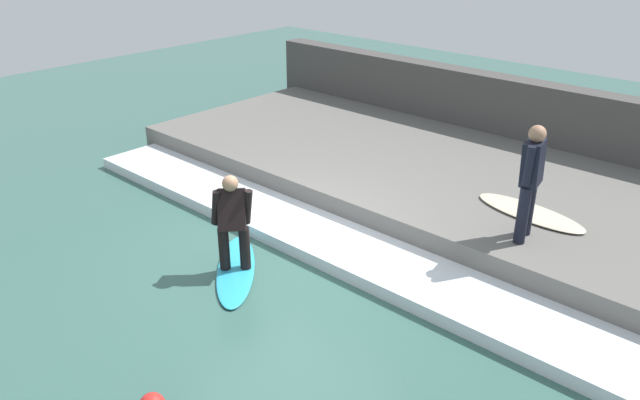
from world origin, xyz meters
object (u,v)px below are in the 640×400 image
surfboard_riding (236,270)px  surfer_waiting_near (531,177)px  surfboard_waiting_near (530,212)px  surfer_riding (232,218)px

surfboard_riding → surfer_waiting_near: surfer_waiting_near is taller
surfboard_riding → surfboard_waiting_near: (3.45, -2.60, 0.49)m
surfboard_riding → surfboard_waiting_near: 4.35m
surfer_waiting_near → surfboard_waiting_near: 1.18m
surfer_waiting_near → surfboard_waiting_near: size_ratio=0.90×
surfer_waiting_near → surfer_riding: bearing=133.4°
surfer_riding → surfboard_waiting_near: surfer_riding is taller
surfer_waiting_near → surfboard_waiting_near: bearing=17.5°
surfer_riding → surfer_waiting_near: bearing=-46.6°
surfboard_riding → surfboard_waiting_near: size_ratio=0.97×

